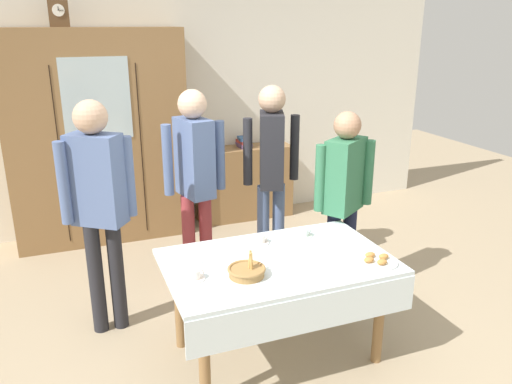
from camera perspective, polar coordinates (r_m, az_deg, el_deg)
ground_plane at (r=3.97m, az=1.08°, el=-15.86°), size 12.00×12.00×0.00m
back_wall at (r=5.89m, az=-8.73°, el=9.56°), size 6.40×0.10×2.70m
dining_table at (r=3.46m, az=2.61°, el=-9.35°), size 1.50×0.94×0.73m
wall_cabinet at (r=5.52m, az=-17.10°, el=5.68°), size 1.78×0.46×2.19m
mantel_clock at (r=5.39m, az=-21.13°, el=18.05°), size 0.18×0.11×0.24m
bookshelf_low at (r=6.05m, az=-1.32°, el=1.05°), size 1.12×0.35×0.86m
book_stack at (r=5.92m, az=-1.36°, el=5.56°), size 0.15×0.22×0.12m
tea_cup_near_right at (r=3.20m, az=-6.83°, el=-9.17°), size 0.13×0.13×0.06m
tea_cup_back_edge at (r=3.67m, az=0.45°, el=-5.34°), size 0.13×0.13×0.06m
tea_cup_near_left at (r=3.79m, az=5.32°, el=-4.57°), size 0.13×0.13×0.06m
bread_basket at (r=3.21m, az=-1.04°, el=-8.79°), size 0.24×0.24×0.16m
pastry_plate at (r=3.49m, az=13.25°, el=-7.42°), size 0.28×0.28×0.05m
spoon_near_right at (r=3.72m, az=8.50°, el=-5.57°), size 0.12×0.02×0.01m
spoon_back_edge at (r=3.41m, az=-6.53°, el=-7.82°), size 0.12×0.02×0.01m
person_behind_table_right at (r=3.77m, az=-17.15°, el=-0.38°), size 0.52×0.37×1.75m
person_beside_shelf at (r=4.49m, az=1.73°, el=3.29°), size 0.52×0.41×1.74m
person_near_right_end at (r=4.25m, az=-6.83°, el=2.30°), size 0.52×0.40×1.74m
person_behind_table_left at (r=4.15m, az=9.75°, el=0.28°), size 0.52×0.37×1.59m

